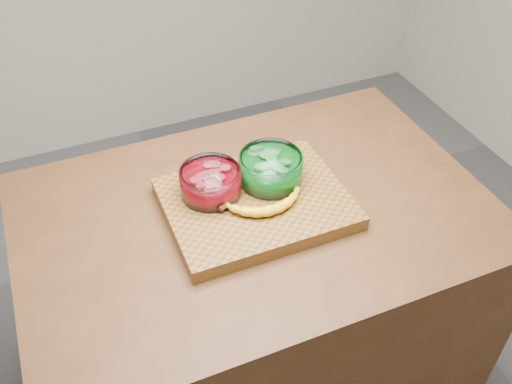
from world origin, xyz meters
name	(u,v)px	position (x,y,z in m)	size (l,w,h in m)	color
counter	(256,316)	(0.00, 0.00, 0.45)	(1.20, 0.80, 0.90)	#4D2D17
cutting_board	(256,204)	(0.00, 0.00, 0.92)	(0.45, 0.35, 0.04)	brown
bowl_red	(210,182)	(-0.10, 0.06, 0.98)	(0.15, 0.15, 0.07)	white
bowl_green	(271,169)	(0.06, 0.05, 0.98)	(0.16, 0.16, 0.08)	white
banana	(265,203)	(0.01, -0.04, 0.96)	(0.23, 0.11, 0.03)	yellow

